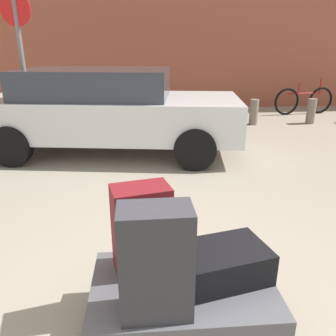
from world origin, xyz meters
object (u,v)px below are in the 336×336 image
at_px(bicycle_leaning, 304,101).
at_px(bollard_kerb_near, 254,112).
at_px(bollard_kerb_mid, 311,111).
at_px(suitcase_maroon_front_left, 142,229).
at_px(luggage_cart, 183,292).
at_px(suitcase_black_center, 221,263).
at_px(no_parking_sign, 22,60).
at_px(suitcase_charcoal_rear_right, 156,262).
at_px(parked_car, 108,109).

height_order(bicycle_leaning, bollard_kerb_near, bicycle_leaning).
bearing_deg(bollard_kerb_near, bollard_kerb_mid, 0.00).
bearing_deg(suitcase_maroon_front_left, bollard_kerb_near, 51.90).
distance_m(luggage_cart, suitcase_black_center, 0.31).
relative_size(bollard_kerb_near, bollard_kerb_mid, 1.00).
relative_size(luggage_cart, no_parking_sign, 0.46).
xyz_separation_m(suitcase_charcoal_rear_right, parked_car, (-0.62, 4.29, 0.09)).
bearing_deg(suitcase_maroon_front_left, bicycle_leaning, 44.10).
relative_size(luggage_cart, suitcase_black_center, 1.99).
xyz_separation_m(suitcase_maroon_front_left, bollard_kerb_mid, (4.10, 5.81, -0.34)).
bearing_deg(bollard_kerb_near, luggage_cart, -112.07).
bearing_deg(bicycle_leaning, suitcase_black_center, -119.04).
distance_m(bollard_kerb_near, no_parking_sign, 5.11).
height_order(luggage_cart, bollard_kerb_mid, bollard_kerb_mid).
xyz_separation_m(bollard_kerb_mid, no_parking_sign, (-5.93, -2.05, 1.27)).
relative_size(suitcase_black_center, suitcase_charcoal_rear_right, 0.90).
distance_m(luggage_cart, suitcase_charcoal_rear_right, 0.50).
bearing_deg(luggage_cart, suitcase_charcoal_rear_right, -128.23).
bearing_deg(no_parking_sign, luggage_cart, -62.15).
bearing_deg(no_parking_sign, bicycle_leaning, 27.06).
bearing_deg(suitcase_charcoal_rear_right, luggage_cart, 50.73).
distance_m(suitcase_black_center, parked_car, 4.17).
height_order(suitcase_charcoal_rear_right, bollard_kerb_mid, suitcase_charcoal_rear_right).
xyz_separation_m(parked_car, bicycle_leaning, (5.00, 3.10, -0.39)).
bearing_deg(bicycle_leaning, luggage_cart, -120.45).
distance_m(suitcase_maroon_front_left, parked_car, 3.92).
bearing_deg(bollard_kerb_mid, suitcase_black_center, -121.08).
distance_m(parked_car, bollard_kerb_near, 3.79).
bearing_deg(bollard_kerb_mid, luggage_cart, -122.69).
bearing_deg(suitcase_maroon_front_left, luggage_cart, -48.32).
bearing_deg(luggage_cart, suitcase_black_center, 7.83).
distance_m(parked_car, no_parking_sign, 1.52).
xyz_separation_m(bicycle_leaning, bollard_kerb_near, (-1.78, -1.17, -0.07)).
xyz_separation_m(suitcase_maroon_front_left, parked_car, (-0.54, 3.88, 0.12)).
height_order(suitcase_black_center, parked_car, parked_car).
xyz_separation_m(suitcase_black_center, parked_car, (-1.05, 4.02, 0.31)).
distance_m(luggage_cart, bicycle_leaning, 8.30).
bearing_deg(bollard_kerb_near, suitcase_charcoal_rear_right, -112.77).
height_order(suitcase_maroon_front_left, bollard_kerb_near, suitcase_maroon_front_left).
height_order(suitcase_black_center, suitcase_maroon_front_left, suitcase_maroon_front_left).
relative_size(luggage_cart, bollard_kerb_mid, 1.97).
distance_m(suitcase_charcoal_rear_right, no_parking_sign, 4.67).
distance_m(suitcase_charcoal_rear_right, bollard_kerb_mid, 7.42).
xyz_separation_m(luggage_cart, no_parking_sign, (-2.08, 3.94, 1.30)).
bearing_deg(suitcase_black_center, bicycle_leaning, 47.55).
height_order(suitcase_charcoal_rear_right, bicycle_leaning, suitcase_charcoal_rear_right).
height_order(suitcase_black_center, bollard_kerb_near, bollard_kerb_near).
height_order(bollard_kerb_near, no_parking_sign, no_parking_sign).
bearing_deg(parked_car, bollard_kerb_mid, 22.57).
relative_size(parked_car, bollard_kerb_near, 7.57).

